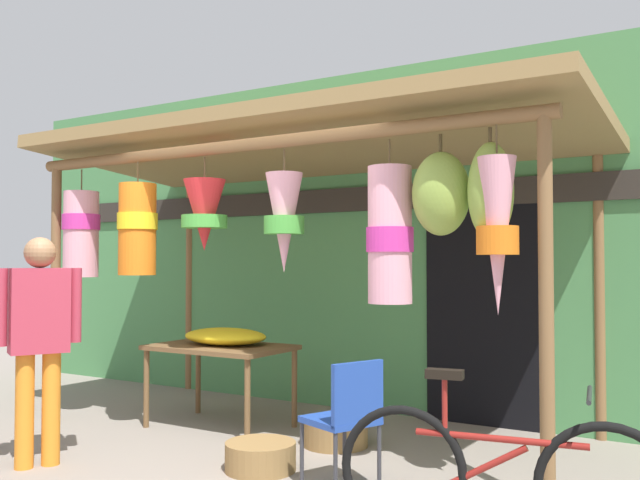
# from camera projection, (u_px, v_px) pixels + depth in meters

# --- Properties ---
(ground_plane) EXTENTS (30.00, 30.00, 0.00)m
(ground_plane) POSITION_uv_depth(u_px,v_px,m) (221.00, 460.00, 5.18)
(ground_plane) COLOR gray
(shop_facade) EXTENTS (9.33, 0.29, 3.40)m
(shop_facade) POSITION_uv_depth(u_px,v_px,m) (361.00, 240.00, 7.12)
(shop_facade) COLOR #47844C
(shop_facade) RESTS_ON ground_plane
(market_stall_canopy) EXTENTS (5.03, 2.37, 2.67)m
(market_stall_canopy) POSITION_uv_depth(u_px,v_px,m) (302.00, 172.00, 5.96)
(market_stall_canopy) COLOR brown
(market_stall_canopy) RESTS_ON ground_plane
(display_table) EXTENTS (1.23, 0.79, 0.73)m
(display_table) POSITION_uv_depth(u_px,v_px,m) (221.00, 354.00, 6.23)
(display_table) COLOR brown
(display_table) RESTS_ON ground_plane
(flower_heap_on_table) EXTENTS (0.81, 0.57, 0.15)m
(flower_heap_on_table) POSITION_uv_depth(u_px,v_px,m) (226.00, 336.00, 6.26)
(flower_heap_on_table) COLOR yellow
(flower_heap_on_table) RESTS_ON display_table
(folding_chair) EXTENTS (0.52, 0.52, 0.84)m
(folding_chair) POSITION_uv_depth(u_px,v_px,m) (348.00, 413.00, 4.48)
(folding_chair) COLOR #2347A8
(folding_chair) RESTS_ON ground_plane
(wicker_basket_by_table) EXTENTS (0.52, 0.52, 0.22)m
(wicker_basket_by_table) POSITION_uv_depth(u_px,v_px,m) (335.00, 432.00, 5.58)
(wicker_basket_by_table) COLOR olive
(wicker_basket_by_table) RESTS_ON ground_plane
(wicker_basket_spare) EXTENTS (0.50, 0.50, 0.20)m
(wicker_basket_spare) POSITION_uv_depth(u_px,v_px,m) (260.00, 456.00, 4.91)
(wicker_basket_spare) COLOR olive
(wicker_basket_spare) RESTS_ON ground_plane
(parked_bicycle) EXTENTS (1.73, 0.46, 0.92)m
(parked_bicycle) POSITION_uv_depth(u_px,v_px,m) (499.00, 478.00, 3.62)
(parked_bicycle) COLOR black
(parked_bicycle) RESTS_ON ground_plane
(customer_foreground) EXTENTS (0.38, 0.53, 1.66)m
(customer_foreground) POSITION_uv_depth(u_px,v_px,m) (39.00, 330.00, 5.04)
(customer_foreground) COLOR orange
(customer_foreground) RESTS_ON ground_plane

